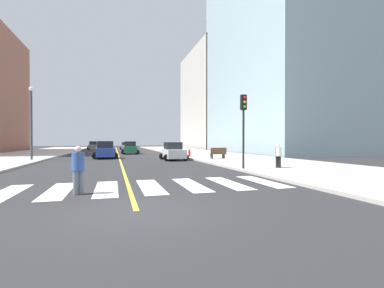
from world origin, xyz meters
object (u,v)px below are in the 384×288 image
traffic_light_near_corner (244,117)px  pedestrian_waiting_east (278,155)px  car_green_fifth (130,148)px  street_lamp (31,116)px  pedestrian_crossing (78,168)px  car_gray_second (93,146)px  fire_hydrant (189,153)px  car_white_fourth (173,152)px  car_blue_third (105,150)px  park_bench (218,153)px  car_silver_nearest (125,146)px

traffic_light_near_corner → pedestrian_waiting_east: size_ratio=3.04×
car_green_fifth → street_lamp: street_lamp is taller
pedestrian_crossing → pedestrian_waiting_east: (11.98, 5.37, 0.05)m
car_gray_second → fire_hydrant: bearing=-71.4°
car_white_fourth → traffic_light_near_corner: bearing=101.8°
car_blue_third → fire_hydrant: bearing=-12.5°
car_green_fifth → pedestrian_waiting_east: bearing=110.2°
car_white_fourth → car_green_fifth: 15.10m
traffic_light_near_corner → car_gray_second: bearing=-75.8°
car_green_fifth → pedestrian_crossing: bearing=85.8°
car_white_fourth → park_bench: bearing=164.9°
traffic_light_near_corner → fire_hydrant: (0.23, 14.19, -2.98)m
car_green_fifth → park_bench: car_green_fifth is taller
car_white_fourth → fire_hydrant: 3.95m
car_white_fourth → traffic_light_near_corner: 11.74m
car_blue_third → fire_hydrant: 9.54m
car_white_fourth → car_green_fifth: bearing=-76.6°
pedestrian_crossing → car_white_fourth: bearing=-145.4°
traffic_light_near_corner → pedestrian_crossing: 11.29m
car_gray_second → car_white_fourth: bearing=-76.2°
traffic_light_near_corner → fire_hydrant: 14.50m
park_bench → pedestrian_waiting_east: size_ratio=1.15×
car_gray_second → pedestrian_crossing: size_ratio=2.40×
car_silver_nearest → park_bench: car_silver_nearest is taller
car_green_fifth → traffic_light_near_corner: size_ratio=0.89×
traffic_light_near_corner → street_lamp: (-15.95, 13.61, 0.81)m
car_white_fourth → pedestrian_waiting_east: (4.83, -11.38, 0.17)m
car_silver_nearest → traffic_light_near_corner: size_ratio=0.79×
car_green_fifth → park_bench: bearing=119.0°
car_silver_nearest → park_bench: (7.84, -38.11, -0.10)m
car_silver_nearest → car_white_fourth: 37.07m
car_blue_third → street_lamp: 7.92m
traffic_light_near_corner → fire_hydrant: size_ratio=5.45×
car_gray_second → fire_hydrant: car_gray_second is taller
car_white_fourth → park_bench: 4.62m
car_blue_third → fire_hydrant: size_ratio=4.99×
traffic_light_near_corner → car_green_fifth: bearing=-77.3°
pedestrian_crossing → park_bench: bearing=-159.0°
car_silver_nearest → pedestrian_waiting_east: 48.99m
traffic_light_near_corner → pedestrian_waiting_east: 3.56m
pedestrian_crossing → car_blue_third: bearing=-123.1°
car_gray_second → park_bench: size_ratio=2.32×
park_bench → car_green_fifth: bearing=22.4°
traffic_light_near_corner → park_bench: (2.13, 9.98, -2.87)m
car_gray_second → traffic_light_near_corner: (12.76, -50.32, 2.67)m
pedestrian_waiting_east → park_bench: bearing=127.8°
traffic_light_near_corner → street_lamp: street_lamp is taller
car_silver_nearest → car_green_fifth: (-0.11, -22.22, 0.10)m
car_white_fourth → traffic_light_near_corner: (2.33, -11.18, 2.70)m
traffic_light_near_corner → pedestrian_waiting_east: bearing=175.6°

